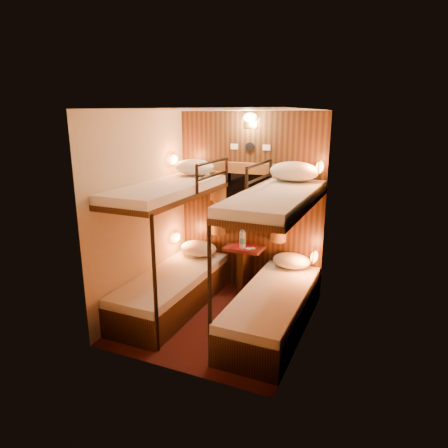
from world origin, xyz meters
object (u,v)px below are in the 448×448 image
at_px(bunk_right, 274,283).
at_px(bottle_right, 243,240).
at_px(bunk_left, 172,266).
at_px(table, 244,263).
at_px(bottle_left, 242,240).

bearing_deg(bunk_right, bottle_right, 131.02).
bearing_deg(bunk_left, bunk_right, 0.00).
bearing_deg(bottle_right, table, 86.31).
height_order(bunk_left, bottle_right, bunk_left).
height_order(bunk_right, table, bunk_right).
distance_m(bunk_left, bottle_left, 0.98).
relative_size(bunk_right, bottle_right, 8.14).
bearing_deg(bunk_left, bottle_right, 49.17).
height_order(bunk_left, bunk_right, same).
relative_size(bunk_left, table, 2.90).
height_order(bunk_left, table, bunk_left).
distance_m(bunk_left, table, 1.02).
height_order(bunk_left, bottle_left, bunk_left).
xyz_separation_m(bunk_right, bottle_right, (-0.65, 0.75, 0.19)).
xyz_separation_m(bunk_right, bottle_left, (-0.65, 0.72, 0.21)).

